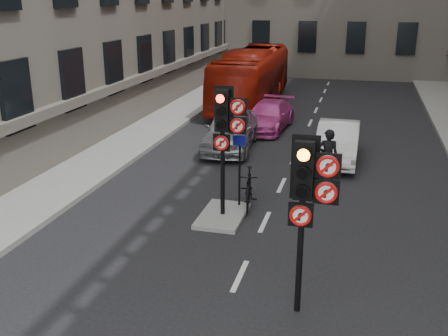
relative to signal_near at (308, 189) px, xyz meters
The scene contains 12 objects.
ground 3.14m from the signal_near, 146.26° to the right, with size 120.00×120.00×0.00m, color black.
pavement_left 14.24m from the signal_near, 128.28° to the left, with size 3.00×50.00×0.16m, color gray.
centre_island 5.44m from the signal_near, 123.83° to the left, with size 1.20×2.00×0.12m, color gray.
signal_near is the anchor object (origin of this frame).
signal_far 4.77m from the signal_near, 123.02° to the left, with size 0.91×0.40×3.58m.
car_silver 11.68m from the signal_near, 111.08° to the left, with size 1.87×4.65×1.59m, color #9A9CA1.
car_white 10.43m from the signal_near, 89.48° to the left, with size 1.50×4.30×1.42m, color white.
car_pink 14.75m from the signal_near, 102.83° to the left, with size 1.77×4.36×1.27m, color #CA3B91.
bus_red 20.41m from the signal_near, 104.74° to the left, with size 2.57×11.00×3.07m, color maroon.
motorcycle 5.82m from the signal_near, 113.34° to the left, with size 0.53×1.87×1.13m, color black.
motorcyclist 7.71m from the signal_near, 90.72° to the left, with size 0.68×0.45×1.86m, color black.
info_sign 5.42m from the signal_near, 116.72° to the left, with size 0.36×0.12×2.11m.
Camera 1 is at (2.29, -8.05, 5.99)m, focal length 42.00 mm.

